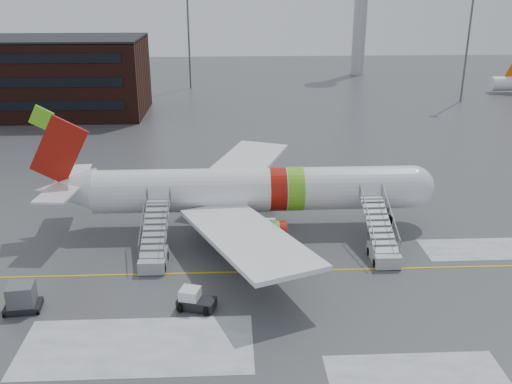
{
  "coord_description": "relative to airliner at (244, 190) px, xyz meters",
  "views": [
    {
      "loc": [
        -0.21,
        -39.25,
        20.68
      ],
      "look_at": [
        1.93,
        5.58,
        4.0
      ],
      "focal_mm": 40.0,
      "sensor_mm": 36.0,
      "label": 1
    }
  ],
  "objects": [
    {
      "name": "light_mast_far_n",
      "position": [
        -8.98,
        70.42,
        10.42
      ],
      "size": [
        1.2,
        1.2,
        24.25
      ],
      "color": "#595B60",
      "rests_on": "ground"
    },
    {
      "name": "airstair_aft",
      "position": [
        -7.2,
        -6.54,
        -2.35
      ],
      "size": [
        2.05,
        7.7,
        3.48
      ],
      "color": "#A4A5AB",
      "rests_on": "ground"
    },
    {
      "name": "ground",
      "position": [
        -0.98,
        -7.58,
        -3.42
      ],
      "size": [
        260.0,
        260.0,
        0.0
      ],
      "primitive_type": "plane",
      "color": "#494C4F",
      "rests_on": "ground"
    },
    {
      "name": "uld_container",
      "position": [
        -15.16,
        -13.14,
        -2.53
      ],
      "size": [
        2.5,
        1.95,
        1.9
      ],
      "color": "black",
      "rests_on": "ground"
    },
    {
      "name": "airstair_fwd",
      "position": [
        10.72,
        -6.54,
        -2.35
      ],
      "size": [
        2.05,
        7.7,
        3.48
      ],
      "color": "#B5B8BD",
      "rests_on": "ground"
    },
    {
      "name": "airliner",
      "position": [
        0.0,
        0.0,
        0.0
      ],
      "size": [
        35.03,
        32.97,
        11.18
      ],
      "color": "white",
      "rests_on": "ground"
    },
    {
      "name": "pushback_tug",
      "position": [
        -3.74,
        -13.45,
        -2.79
      ],
      "size": [
        2.75,
        2.35,
        1.42
      ],
      "color": "black",
      "rests_on": "ground"
    },
    {
      "name": "light_mast_far_ne",
      "position": [
        41.02,
        54.42,
        10.42
      ],
      "size": [
        1.2,
        1.2,
        24.25
      ],
      "color": "#595B60",
      "rests_on": "ground"
    }
  ]
}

